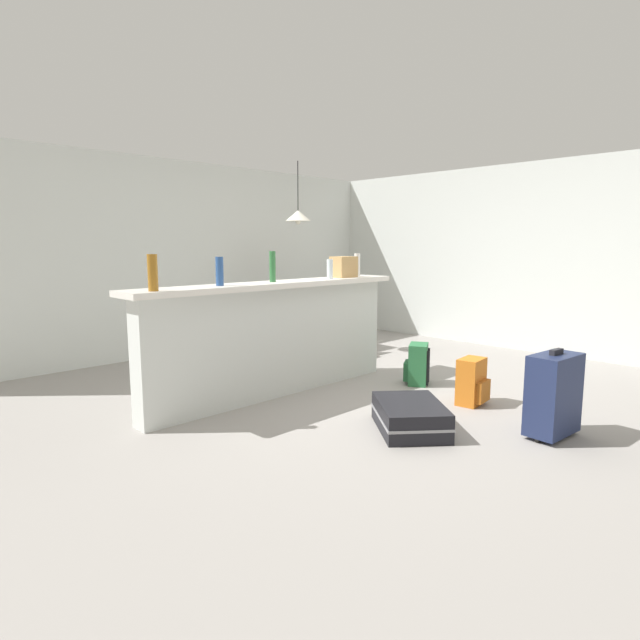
% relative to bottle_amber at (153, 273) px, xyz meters
% --- Properties ---
extents(ground_plane, '(13.00, 13.00, 0.05)m').
position_rel_bottle_amber_xyz_m(ground_plane, '(2.00, -0.50, -1.25)').
color(ground_plane, gray).
extents(wall_back, '(6.60, 0.10, 2.50)m').
position_rel_bottle_amber_xyz_m(wall_back, '(2.00, 2.55, 0.03)').
color(wall_back, silver).
rests_on(wall_back, ground_plane).
extents(wall_right, '(0.10, 6.00, 2.50)m').
position_rel_bottle_amber_xyz_m(wall_right, '(5.05, -0.20, 0.03)').
color(wall_right, silver).
rests_on(wall_right, ground_plane).
extents(partition_half_wall, '(2.80, 0.20, 1.03)m').
position_rel_bottle_amber_xyz_m(partition_half_wall, '(1.27, 0.09, -0.71)').
color(partition_half_wall, silver).
rests_on(partition_half_wall, ground_plane).
extents(bar_countertop, '(2.96, 0.40, 0.05)m').
position_rel_bottle_amber_xyz_m(bar_countertop, '(1.27, 0.09, -0.16)').
color(bar_countertop, white).
rests_on(bar_countertop, partition_half_wall).
extents(bottle_amber, '(0.08, 0.08, 0.28)m').
position_rel_bottle_amber_xyz_m(bottle_amber, '(0.00, 0.00, 0.00)').
color(bottle_amber, '#9E661E').
rests_on(bottle_amber, bar_countertop).
extents(bottle_blue, '(0.07, 0.07, 0.24)m').
position_rel_bottle_amber_xyz_m(bottle_blue, '(0.65, 0.08, -0.02)').
color(bottle_blue, '#284C89').
rests_on(bottle_blue, bar_countertop).
extents(bottle_green, '(0.06, 0.06, 0.29)m').
position_rel_bottle_amber_xyz_m(bottle_green, '(1.26, 0.11, 0.00)').
color(bottle_green, '#2D6B38').
rests_on(bottle_green, bar_countertop).
extents(bottle_clear, '(0.06, 0.06, 0.20)m').
position_rel_bottle_amber_xyz_m(bottle_clear, '(1.92, 0.01, -0.04)').
color(bottle_clear, silver).
rests_on(bottle_clear, bar_countertop).
extents(bottle_white, '(0.07, 0.07, 0.25)m').
position_rel_bottle_amber_xyz_m(bottle_white, '(2.49, 0.14, -0.01)').
color(bottle_white, silver).
rests_on(bottle_white, bar_countertop).
extents(grocery_bag, '(0.26, 0.18, 0.22)m').
position_rel_bottle_amber_xyz_m(grocery_bag, '(2.23, 0.11, -0.03)').
color(grocery_bag, tan).
rests_on(grocery_bag, bar_countertop).
extents(dining_table, '(1.10, 0.80, 0.74)m').
position_rel_bottle_amber_xyz_m(dining_table, '(2.94, 1.49, -0.58)').
color(dining_table, '#4C331E').
rests_on(dining_table, ground_plane).
extents(dining_chair_near_partition, '(0.40, 0.40, 0.93)m').
position_rel_bottle_amber_xyz_m(dining_chair_near_partition, '(2.84, 0.97, -0.71)').
color(dining_chair_near_partition, black).
rests_on(dining_chair_near_partition, ground_plane).
extents(pendant_lamp, '(0.34, 0.34, 0.81)m').
position_rel_bottle_amber_xyz_m(pendant_lamp, '(2.85, 1.49, 0.58)').
color(pendant_lamp, black).
extents(suitcase_flat_black, '(0.82, 0.85, 0.22)m').
position_rel_bottle_amber_xyz_m(suitcase_flat_black, '(1.37, -1.39, -1.11)').
color(suitcase_flat_black, black).
rests_on(suitcase_flat_black, ground_plane).
extents(backpack_green, '(0.33, 0.32, 0.42)m').
position_rel_bottle_amber_xyz_m(backpack_green, '(2.55, -0.64, -1.02)').
color(backpack_green, '#286B3D').
rests_on(backpack_green, ground_plane).
extents(suitcase_upright_navy, '(0.46, 0.28, 0.67)m').
position_rel_bottle_amber_xyz_m(suitcase_upright_navy, '(2.01, -2.22, -0.89)').
color(suitcase_upright_navy, '#1E284C').
rests_on(suitcase_upright_navy, ground_plane).
extents(backpack_orange, '(0.30, 0.27, 0.42)m').
position_rel_bottle_amber_xyz_m(backpack_orange, '(2.32, -1.39, -1.02)').
color(backpack_orange, orange).
rests_on(backpack_orange, ground_plane).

